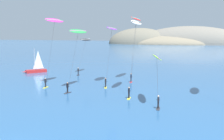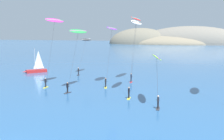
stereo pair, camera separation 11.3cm
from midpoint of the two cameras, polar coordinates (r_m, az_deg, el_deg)
The scene contains 9 objects.
headland_island at distance 235.78m, azimuth 11.96°, elevation 5.14°, with size 111.71×40.45×29.54m.
sailboat_near at distance 68.54m, azimuth -15.32°, elevation 0.02°, with size 4.56×5.18×5.70m.
kitesurfer_white at distance 55.55m, azimuth 5.00°, elevation 8.88°, with size 1.56×7.21×11.85m.
kitesurfer_magenta at distance 50.83m, azimuth -11.64°, elevation 8.94°, with size 1.97×6.48×11.96m.
kitesurfer_red at distance 43.52m, azimuth 4.88°, elevation 9.16°, with size 1.39×8.64×11.83m.
kitesurfer_purple at distance 50.81m, azimuth -0.04°, elevation 7.63°, with size 1.87×7.35×10.49m.
kitesurfer_lime at distance 36.51m, azimuth 9.19°, elevation 1.77°, with size 2.61×6.07×6.56m.
kitesurfer_green at distance 46.31m, azimuth -6.95°, elevation 6.88°, with size 1.54×7.32×9.98m.
kitesurfer_black at distance 65.53m, azimuth -5.41°, elevation 5.63°, with size 1.33×8.04×8.09m.
Camera 2 is at (14.70, -16.71, 9.32)m, focal length 45.00 mm.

